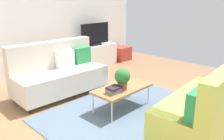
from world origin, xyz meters
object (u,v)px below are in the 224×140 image
at_px(couch_beige, 59,74).
at_px(couch_green, 207,105).
at_px(tv_console, 95,56).
at_px(potted_plant, 122,78).
at_px(storage_trunk, 122,54).
at_px(bottle_0, 89,44).
at_px(table_book_0, 114,92).
at_px(vase_0, 78,46).
at_px(vase_1, 83,44).
at_px(coffee_table, 122,89).
at_px(tv, 95,35).

bearing_deg(couch_beige, couch_green, 105.34).
relative_size(tv_console, potted_plant, 3.64).
xyz_separation_m(storage_trunk, potted_plant, (-2.72, -2.42, 0.42)).
xyz_separation_m(potted_plant, bottle_0, (1.36, 2.48, 0.08)).
distance_m(couch_beige, table_book_0, 1.50).
xyz_separation_m(potted_plant, vase_0, (1.04, 2.57, 0.06)).
relative_size(tv_console, vase_1, 7.26).
xyz_separation_m(coffee_table, tv, (1.55, 2.44, 0.56)).
xyz_separation_m(tv, storage_trunk, (1.10, -0.08, -0.73)).
bearing_deg(table_book_0, vase_0, 63.96).
xyz_separation_m(tv_console, bottle_0, (-0.26, -0.04, 0.39)).
relative_size(vase_1, bottle_0, 1.29).
distance_m(vase_0, vase_1, 0.17).
xyz_separation_m(couch_green, vase_0, (0.68, 3.93, 0.25)).
bearing_deg(vase_0, couch_beige, -141.26).
bearing_deg(vase_0, table_book_0, -116.04).
xyz_separation_m(couch_green, potted_plant, (-0.36, 1.35, 0.19)).
distance_m(couch_green, vase_0, 3.99).
height_order(coffee_table, table_book_0, table_book_0).
distance_m(couch_beige, tv_console, 2.19).
bearing_deg(potted_plant, bottle_0, 61.28).
relative_size(tv, storage_trunk, 1.92).
bearing_deg(couch_beige, tv, -150.17).
height_order(potted_plant, table_book_0, potted_plant).
distance_m(potted_plant, vase_1, 2.85).
distance_m(coffee_table, vase_0, 2.70).
xyz_separation_m(tv, vase_1, (-0.41, 0.07, -0.22)).
bearing_deg(storage_trunk, couch_green, -122.03).
xyz_separation_m(table_book_0, bottle_0, (1.58, 2.49, 0.28)).
bearing_deg(coffee_table, vase_0, 68.80).
distance_m(tv_console, vase_1, 0.59).
distance_m(couch_green, tv, 4.09).
xyz_separation_m(couch_green, vase_1, (0.85, 3.93, 0.29)).
height_order(tv_console, storage_trunk, tv_console).
height_order(table_book_0, bottle_0, bottle_0).
relative_size(tv_console, storage_trunk, 2.69).
xyz_separation_m(couch_beige, vase_0, (1.35, 1.08, 0.25)).
relative_size(potted_plant, vase_1, 1.99).
relative_size(tv_console, vase_0, 11.58).
height_order(vase_0, vase_1, vase_1).
bearing_deg(bottle_0, potted_plant, -118.72).
bearing_deg(tv_console, couch_beige, -151.83).
bearing_deg(bottle_0, tv_console, 8.68).
bearing_deg(couch_beige, coffee_table, 107.09).
bearing_deg(bottle_0, storage_trunk, -2.52).
bearing_deg(table_book_0, couch_beige, 93.52).
relative_size(tv_console, tv, 1.40).
xyz_separation_m(coffee_table, table_book_0, (-0.29, -0.07, 0.05)).
height_order(couch_green, tv_console, couch_green).
bearing_deg(vase_0, couch_green, -99.87).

